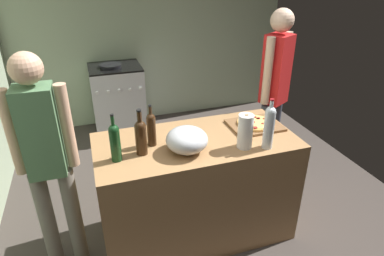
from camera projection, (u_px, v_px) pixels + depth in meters
name	position (u px, v px, depth m)	size (l,w,h in m)	color
ground_plane	(176.00, 171.00, 3.66)	(3.98, 3.58, 0.02)	#3F3833
kitchen_wall_rear	(142.00, 26.00, 4.37)	(3.98, 0.10, 2.60)	#99A889
counter	(196.00, 188.00, 2.65)	(1.50, 0.72, 0.88)	#9E7247
cutting_board	(255.00, 125.00, 2.65)	(0.40, 0.32, 0.02)	brown
pizza	(255.00, 123.00, 2.64)	(0.28, 0.28, 0.03)	tan
mixing_bowl	(187.00, 140.00, 2.27)	(0.29, 0.29, 0.18)	#B2B2B7
paper_towel_roll	(245.00, 131.00, 2.30)	(0.11, 0.11, 0.25)	white
wine_bottle_green	(151.00, 128.00, 2.33)	(0.06, 0.06, 0.31)	#331E0F
wine_bottle_clear	(141.00, 135.00, 2.22)	(0.08, 0.08, 0.33)	#331E0F
wine_bottle_dark	(115.00, 141.00, 2.14)	(0.07, 0.07, 0.34)	#143819
wine_bottle_amber	(269.00, 126.00, 2.28)	(0.07, 0.07, 0.37)	silver
stove	(118.00, 100.00, 4.29)	(0.63, 0.59, 0.94)	#B7B7BC
person_in_stripes	(46.00, 155.00, 2.16)	(0.40, 0.21, 1.62)	slate
person_in_red	(274.00, 88.00, 3.13)	(0.35, 0.28, 1.71)	#383D4C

